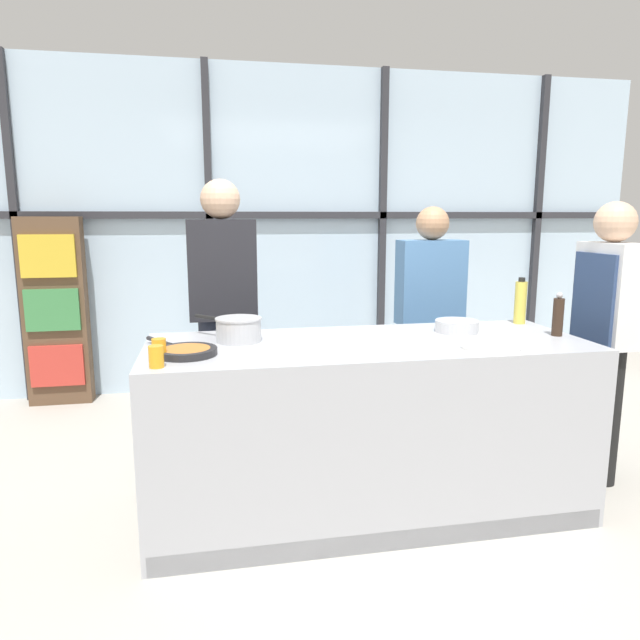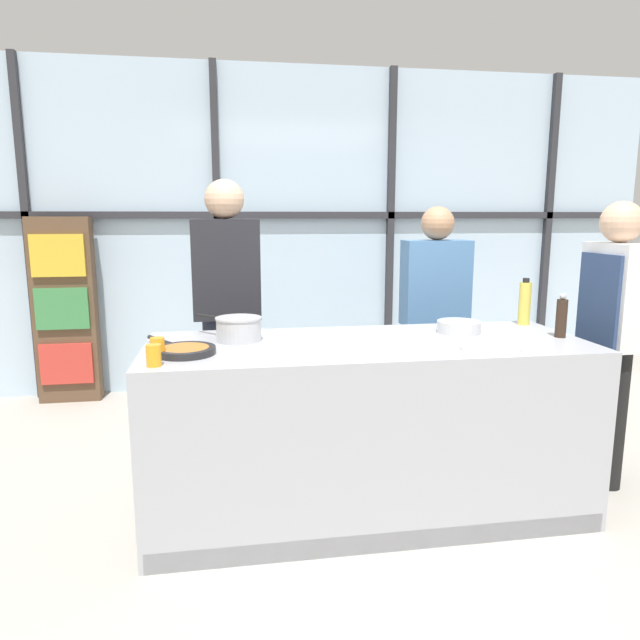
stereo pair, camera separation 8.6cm
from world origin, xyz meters
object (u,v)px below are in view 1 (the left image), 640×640
Objects in this scene: chef at (605,325)px; juice_glass_far at (159,349)px; saucepan at (238,329)px; oil_bottle at (520,302)px; mixing_bowl at (457,325)px; juice_glass_near at (156,357)px; spectator_far_left at (223,298)px; pepper_grinder at (558,316)px; spectator_center_left at (430,310)px; white_plate at (490,347)px; frying_pan at (185,351)px.

juice_glass_far is (-2.44, -0.28, 0.03)m from chef.
saucepan is 1.30× the size of oil_bottle.
juice_glass_near reaches higher than mixing_bowl.
pepper_grinder is (1.72, -0.99, -0.00)m from spectator_far_left.
spectator_center_left is 6.85× the size of pepper_grinder.
juice_glass_far reaches higher than white_plate.
oil_bottle is at bearing 64.14° from chef.
pepper_grinder is 2.05m from juice_glass_near.
spectator_center_left is (1.40, 0.00, -0.12)m from spectator_far_left.
oil_bottle is at bearing 17.25° from juice_glass_near.
chef is at bearing 22.57° from white_plate.
oil_bottle is (0.31, -0.63, 0.14)m from spectator_center_left.
juice_glass_far is (0.00, 0.14, 0.00)m from juice_glass_near.
chef is 17.30× the size of juice_glass_far.
chef is 0.97m from white_plate.
spectator_far_left is at bearing 150.00° from pepper_grinder.
chef is 0.92× the size of spectator_far_left.
mixing_bowl is (-0.89, 0.04, 0.02)m from chef.
white_plate is 0.76m from oil_bottle.
spectator_far_left is at bearing 135.42° from white_plate.
spectator_far_left is at bearing 76.20° from juice_glass_near.
oil_bottle is at bearing 159.70° from spectator_far_left.
white_plate is 0.42m from mixing_bowl.
juice_glass_near is (-2.02, -0.63, -0.08)m from oil_bottle.
saucepan is 0.48m from juice_glass_far.
spectator_far_left is (-2.13, 0.83, 0.09)m from chef.
spectator_far_left is 6.34× the size of white_plate.
spectator_center_left is 0.81m from mixing_bowl.
frying_pan is at bearing 95.43° from chef.
white_plate is at bearing -18.70° from saucepan.
chef is 1.01× the size of spectator_center_left.
pepper_grinder is at bearing -88.41° from oil_bottle.
juice_glass_far is at bearing 90.00° from juice_glass_near.
spectator_far_left is at bearing 159.70° from oil_bottle.
white_plate is 1.02× the size of oil_bottle.
oil_bottle is (1.66, 0.18, 0.06)m from saucepan.
juice_glass_far is (-0.31, -1.12, -0.06)m from spectator_far_left.
frying_pan is at bearing -167.49° from oil_bottle.
oil_bottle is (0.48, 0.58, 0.12)m from white_plate.
juice_glass_far is (-0.11, -0.06, 0.03)m from frying_pan.
juice_glass_far is at bearing -139.78° from saucepan.
oil_bottle is at bearing 19.11° from mixing_bowl.
spectator_center_left reaches higher than frying_pan.
juice_glass_far is at bearing -166.45° from oil_bottle.
mixing_bowl is at bearing 78.70° from spectator_center_left.
frying_pan is 4.78× the size of juice_glass_far.
frying_pan is at bearing -136.01° from saucepan.
frying_pan is at bearing 29.75° from juice_glass_far.
oil_bottle reaches higher than juice_glass_far.
juice_glass_far is at bearing -176.44° from pepper_grinder.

